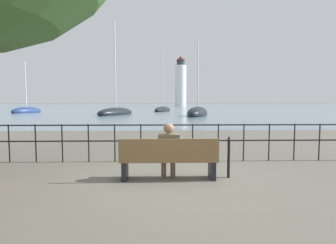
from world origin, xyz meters
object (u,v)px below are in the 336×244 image
object	(u,v)px
closed_umbrella	(229,154)
sailboat_3	(27,111)
sailboat_1	(198,113)
seated_person_left	(168,148)
sailboat_0	(116,112)
harbor_lighthouse	(181,83)
park_bench	(169,159)
sailboat_4	(163,110)

from	to	relation	value
closed_umbrella	sailboat_3	bearing A→B (deg)	121.88
sailboat_1	closed_umbrella	bearing A→B (deg)	-77.59
seated_person_left	sailboat_0	bearing A→B (deg)	101.75
closed_umbrella	harbor_lighthouse	world-z (taller)	harbor_lighthouse
park_bench	sailboat_0	xyz separation A→B (m)	(-6.10, 29.39, -0.10)
sailboat_4	harbor_lighthouse	world-z (taller)	harbor_lighthouse
park_bench	harbor_lighthouse	distance (m)	103.46
sailboat_0	sailboat_3	world-z (taller)	sailboat_0
closed_umbrella	sailboat_1	distance (m)	26.48
closed_umbrella	sailboat_3	xyz separation A→B (m)	(-22.85, 36.74, -0.21)
park_bench	sailboat_1	xyz separation A→B (m)	(4.36, 26.44, -0.09)
sailboat_0	harbor_lighthouse	distance (m)	75.28
closed_umbrella	sailboat_4	world-z (taller)	sailboat_4
sailboat_0	seated_person_left	bearing A→B (deg)	-53.63
closed_umbrella	sailboat_3	distance (m)	43.26
park_bench	sailboat_1	world-z (taller)	sailboat_1
sailboat_0	closed_umbrella	bearing A→B (deg)	-51.15
sailboat_0	sailboat_4	distance (m)	15.02
sailboat_0	harbor_lighthouse	world-z (taller)	harbor_lighthouse
park_bench	sailboat_4	bearing A→B (deg)	89.70
seated_person_left	harbor_lighthouse	distance (m)	103.37
closed_umbrella	seated_person_left	bearing A→B (deg)	-177.66
sailboat_3	sailboat_1	bearing A→B (deg)	-0.90
closed_umbrella	sailboat_1	size ratio (longest dim) A/B	0.10
park_bench	harbor_lighthouse	size ratio (longest dim) A/B	0.10
closed_umbrella	sailboat_4	size ratio (longest dim) A/B	0.08
sailboat_0	sailboat_3	xyz separation A→B (m)	(-15.43, 7.48, -0.03)
park_bench	seated_person_left	size ratio (longest dim) A/B	1.71
park_bench	seated_person_left	distance (m)	0.24
closed_umbrella	sailboat_3	world-z (taller)	sailboat_3
sailboat_1	harbor_lighthouse	bearing A→B (deg)	106.22
sailboat_0	sailboat_1	distance (m)	10.87
park_bench	sailboat_3	distance (m)	42.70
park_bench	closed_umbrella	size ratio (longest dim) A/B	2.23
park_bench	sailboat_1	distance (m)	26.80
closed_umbrella	park_bench	bearing A→B (deg)	-174.23
sailboat_1	harbor_lighthouse	size ratio (longest dim) A/B	0.47
sailboat_3	sailboat_4	bearing A→B (deg)	36.80
harbor_lighthouse	seated_person_left	bearing A→B (deg)	-94.50
harbor_lighthouse	sailboat_4	bearing A→B (deg)	-97.48
sailboat_1	sailboat_3	distance (m)	27.91
closed_umbrella	harbor_lighthouse	size ratio (longest dim) A/B	0.05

